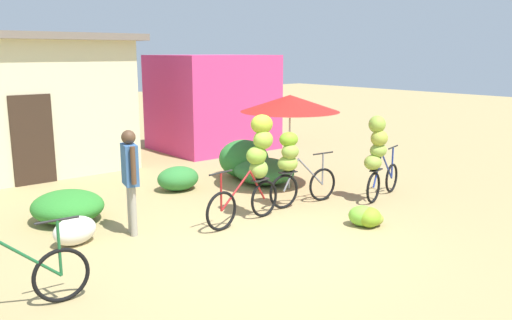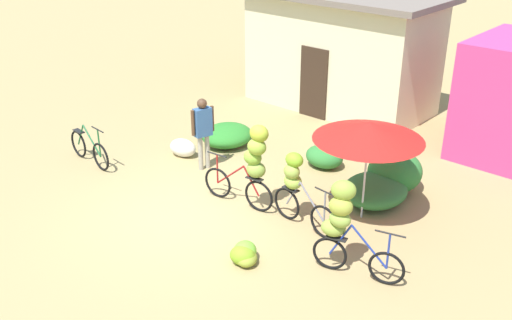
% 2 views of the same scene
% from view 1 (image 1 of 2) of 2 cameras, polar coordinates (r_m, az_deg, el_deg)
% --- Properties ---
extents(ground_plane, '(60.00, 60.00, 0.00)m').
position_cam_1_polar(ground_plane, '(8.24, 0.54, -8.99)').
color(ground_plane, '#9F8857').
extents(building_low, '(5.73, 3.05, 3.34)m').
position_cam_1_polar(building_low, '(13.75, -24.90, 5.52)').
color(building_low, beige).
rests_on(building_low, ground).
extents(shop_pink, '(3.20, 2.80, 2.82)m').
position_cam_1_polar(shop_pink, '(16.02, -4.74, 6.27)').
color(shop_pink, '#D7387B').
rests_on(shop_pink, ground).
extents(hedge_bush_front_left, '(1.22, 1.33, 0.53)m').
position_cam_1_polar(hedge_bush_front_left, '(9.75, -19.79, -4.76)').
color(hedge_bush_front_left, '#2D7D2A').
rests_on(hedge_bush_front_left, ground).
extents(hedge_bush_front_right, '(0.92, 0.76, 0.51)m').
position_cam_1_polar(hedge_bush_front_right, '(11.34, -8.47, -1.99)').
color(hedge_bush_front_right, '#307833').
rests_on(hedge_bush_front_right, ground).
extents(hedge_bush_mid, '(1.27, 1.47, 0.57)m').
position_cam_1_polar(hedge_bush_mid, '(11.77, 0.86, -1.21)').
color(hedge_bush_mid, '#2F6D33').
rests_on(hedge_bush_mid, ground).
extents(hedge_bush_by_door, '(1.14, 1.22, 0.89)m').
position_cam_1_polar(hedge_bush_by_door, '(12.32, -1.33, 0.14)').
color(hedge_bush_by_door, '#2D7531').
rests_on(hedge_bush_by_door, ground).
extents(market_umbrella, '(2.10, 2.10, 2.03)m').
position_cam_1_polar(market_umbrella, '(11.10, 3.72, 6.17)').
color(market_umbrella, beige).
rests_on(market_umbrella, ground).
extents(bicycle_leftmost, '(1.70, 0.22, 1.03)m').
position_cam_1_polar(bicycle_leftmost, '(6.61, -24.82, -12.09)').
color(bicycle_leftmost, black).
rests_on(bicycle_leftmost, ground).
extents(bicycle_near_pile, '(1.71, 0.44, 1.84)m').
position_cam_1_polar(bicycle_near_pile, '(9.12, 0.04, 0.07)').
color(bicycle_near_pile, black).
rests_on(bicycle_near_pile, ground).
extents(bicycle_center_loaded, '(1.62, 0.43, 1.45)m').
position_cam_1_polar(bicycle_center_loaded, '(9.93, 4.14, -0.43)').
color(bicycle_center_loaded, black).
rests_on(bicycle_center_loaded, ground).
extents(bicycle_by_shop, '(1.54, 0.56, 1.70)m').
position_cam_1_polar(bicycle_by_shop, '(10.54, 13.14, 0.94)').
color(bicycle_by_shop, black).
rests_on(bicycle_by_shop, ground).
extents(banana_pile_on_ground, '(0.70, 0.69, 0.35)m').
position_cam_1_polar(banana_pile_on_ground, '(9.14, 11.97, -6.09)').
color(banana_pile_on_ground, '#73BD34').
rests_on(banana_pile_on_ground, ground).
extents(produce_sack, '(0.78, 0.58, 0.44)m').
position_cam_1_polar(produce_sack, '(8.57, -19.10, -7.27)').
color(produce_sack, silver).
rests_on(produce_sack, ground).
extents(person_vendor, '(0.29, 0.57, 1.71)m').
position_cam_1_polar(person_vendor, '(8.56, -13.53, -1.18)').
color(person_vendor, gray).
rests_on(person_vendor, ground).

